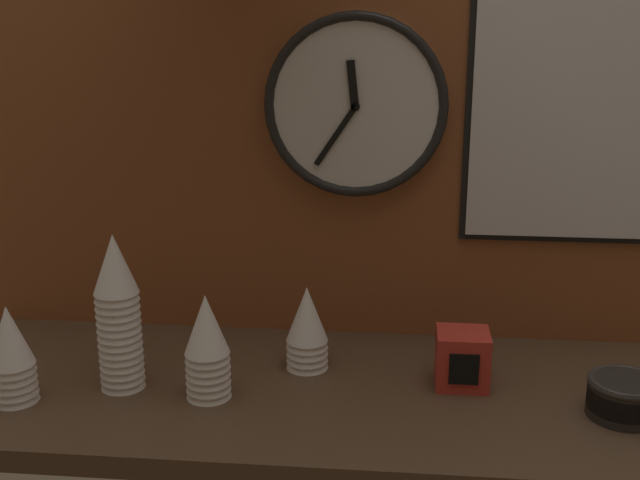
{
  "coord_description": "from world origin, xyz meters",
  "views": [
    {
      "loc": [
        0.09,
        -1.34,
        0.68
      ],
      "look_at": [
        -0.05,
        0.04,
        0.27
      ],
      "focal_mm": 45.0,
      "sensor_mm": 36.0,
      "label": 1
    }
  ],
  "objects_px": {
    "cup_stack_far_left": "(11,354)",
    "menu_board": "(587,111)",
    "cup_stack_center_left": "(207,347)",
    "bowl_stack_far_right": "(624,396)",
    "wall_clock": "(356,106)",
    "cup_stack_left": "(118,312)",
    "cup_stack_center": "(307,328)",
    "napkin_dispenser": "(462,359)"
  },
  "relations": [
    {
      "from": "cup_stack_far_left",
      "to": "menu_board",
      "type": "xyz_separation_m",
      "value": [
        1.02,
        0.36,
        0.39
      ]
    },
    {
      "from": "cup_stack_center_left",
      "to": "menu_board",
      "type": "bearing_deg",
      "value": 24.53
    },
    {
      "from": "bowl_stack_far_right",
      "to": "menu_board",
      "type": "xyz_separation_m",
      "value": [
        -0.04,
        0.31,
        0.44
      ]
    },
    {
      "from": "bowl_stack_far_right",
      "to": "wall_clock",
      "type": "xyz_separation_m",
      "value": [
        -0.48,
        0.3,
        0.45
      ]
    },
    {
      "from": "cup_stack_left",
      "to": "cup_stack_center_left",
      "type": "bearing_deg",
      "value": -7.84
    },
    {
      "from": "cup_stack_center",
      "to": "wall_clock",
      "type": "distance_m",
      "value": 0.44
    },
    {
      "from": "cup_stack_left",
      "to": "menu_board",
      "type": "xyz_separation_m",
      "value": [
        0.85,
        0.29,
        0.33
      ]
    },
    {
      "from": "cup_stack_center_left",
      "to": "cup_stack_left",
      "type": "distance_m",
      "value": 0.17
    },
    {
      "from": "cup_stack_far_left",
      "to": "cup_stack_left",
      "type": "xyz_separation_m",
      "value": [
        0.17,
        0.07,
        0.06
      ]
    },
    {
      "from": "bowl_stack_far_right",
      "to": "napkin_dispenser",
      "type": "xyz_separation_m",
      "value": [
        -0.27,
        0.09,
        0.01
      ]
    },
    {
      "from": "menu_board",
      "to": "cup_stack_left",
      "type": "bearing_deg",
      "value": -161.2
    },
    {
      "from": "bowl_stack_far_right",
      "to": "cup_stack_center_left",
      "type": "bearing_deg",
      "value": -179.97
    },
    {
      "from": "cup_stack_center_left",
      "to": "napkin_dispenser",
      "type": "distance_m",
      "value": 0.46
    },
    {
      "from": "menu_board",
      "to": "napkin_dispenser",
      "type": "xyz_separation_m",
      "value": [
        -0.23,
        -0.22,
        -0.43
      ]
    },
    {
      "from": "bowl_stack_far_right",
      "to": "cup_stack_center",
      "type": "bearing_deg",
      "value": 166.31
    },
    {
      "from": "bowl_stack_far_right",
      "to": "napkin_dispenser",
      "type": "relative_size",
      "value": 1.21
    },
    {
      "from": "cup_stack_far_left",
      "to": "bowl_stack_far_right",
      "type": "height_order",
      "value": "cup_stack_far_left"
    },
    {
      "from": "wall_clock",
      "to": "napkin_dispenser",
      "type": "xyz_separation_m",
      "value": [
        0.21,
        -0.21,
        -0.43
      ]
    },
    {
      "from": "cup_stack_center_left",
      "to": "wall_clock",
      "type": "xyz_separation_m",
      "value": [
        0.24,
        0.3,
        0.39
      ]
    },
    {
      "from": "cup_stack_far_left",
      "to": "bowl_stack_far_right",
      "type": "bearing_deg",
      "value": 2.68
    },
    {
      "from": "napkin_dispenser",
      "to": "wall_clock",
      "type": "bearing_deg",
      "value": 135.31
    },
    {
      "from": "cup_stack_far_left",
      "to": "napkin_dispenser",
      "type": "distance_m",
      "value": 0.8
    },
    {
      "from": "cup_stack_center_left",
      "to": "menu_board",
      "type": "height_order",
      "value": "menu_board"
    },
    {
      "from": "cup_stack_left",
      "to": "wall_clock",
      "type": "height_order",
      "value": "wall_clock"
    },
    {
      "from": "cup_stack_far_left",
      "to": "cup_stack_center",
      "type": "height_order",
      "value": "cup_stack_far_left"
    },
    {
      "from": "cup_stack_center",
      "to": "cup_stack_left",
      "type": "bearing_deg",
      "value": -160.91
    },
    {
      "from": "cup_stack_far_left",
      "to": "napkin_dispenser",
      "type": "bearing_deg",
      "value": 10.15
    },
    {
      "from": "menu_board",
      "to": "cup_stack_center",
      "type": "bearing_deg",
      "value": -161.38
    },
    {
      "from": "cup_stack_center",
      "to": "cup_stack_left",
      "type": "distance_m",
      "value": 0.35
    },
    {
      "from": "cup_stack_center",
      "to": "menu_board",
      "type": "relative_size",
      "value": 0.32
    },
    {
      "from": "cup_stack_center_left",
      "to": "wall_clock",
      "type": "bearing_deg",
      "value": 51.63
    },
    {
      "from": "cup_stack_center_left",
      "to": "cup_stack_left",
      "type": "bearing_deg",
      "value": 172.16
    },
    {
      "from": "bowl_stack_far_right",
      "to": "wall_clock",
      "type": "height_order",
      "value": "wall_clock"
    },
    {
      "from": "cup_stack_far_left",
      "to": "bowl_stack_far_right",
      "type": "relative_size",
      "value": 1.43
    },
    {
      "from": "cup_stack_center",
      "to": "menu_board",
      "type": "distance_m",
      "value": 0.68
    },
    {
      "from": "bowl_stack_far_right",
      "to": "wall_clock",
      "type": "relative_size",
      "value": 0.35
    },
    {
      "from": "cup_stack_far_left",
      "to": "cup_stack_center",
      "type": "bearing_deg",
      "value": 20.37
    },
    {
      "from": "wall_clock",
      "to": "cup_stack_center_left",
      "type": "bearing_deg",
      "value": -128.37
    },
    {
      "from": "cup_stack_far_left",
      "to": "menu_board",
      "type": "bearing_deg",
      "value": 19.48
    },
    {
      "from": "cup_stack_center",
      "to": "menu_board",
      "type": "bearing_deg",
      "value": 18.62
    },
    {
      "from": "napkin_dispenser",
      "to": "cup_stack_left",
      "type": "bearing_deg",
      "value": -173.59
    },
    {
      "from": "cup_stack_center",
      "to": "napkin_dispenser",
      "type": "bearing_deg",
      "value": -8.54
    }
  ]
}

